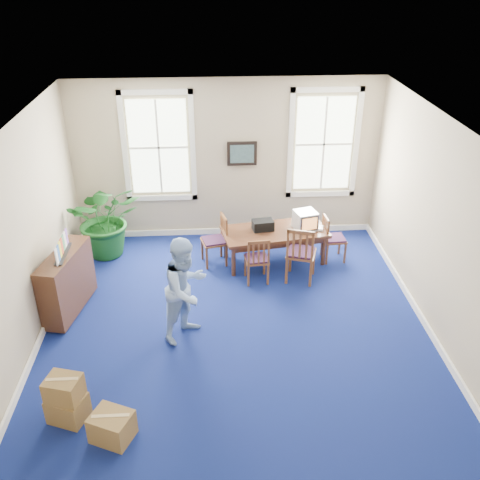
{
  "coord_description": "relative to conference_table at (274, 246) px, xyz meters",
  "views": [
    {
      "loc": [
        -0.35,
        -6.7,
        5.2
      ],
      "look_at": [
        0.1,
        0.6,
        1.25
      ],
      "focal_mm": 40.0,
      "sensor_mm": 36.0,
      "label": 1
    }
  ],
  "objects": [
    {
      "name": "floor",
      "position": [
        -0.83,
        -2.03,
        -0.33
      ],
      "size": [
        6.5,
        6.5,
        0.0
      ],
      "primitive_type": "plane",
      "color": "navy",
      "rests_on": "ground"
    },
    {
      "name": "ceiling",
      "position": [
        -0.83,
        -2.03,
        2.87
      ],
      "size": [
        6.5,
        6.5,
        0.0
      ],
      "primitive_type": "plane",
      "rotation": [
        3.14,
        0.0,
        0.0
      ],
      "color": "white",
      "rests_on": "ground"
    },
    {
      "name": "wall_back",
      "position": [
        -0.83,
        1.22,
        1.27
      ],
      "size": [
        6.5,
        0.0,
        6.5
      ],
      "primitive_type": "plane",
      "rotation": [
        1.57,
        0.0,
        0.0
      ],
      "color": "tan",
      "rests_on": "ground"
    },
    {
      "name": "wall_front",
      "position": [
        -0.83,
        -5.28,
        1.27
      ],
      "size": [
        6.5,
        0.0,
        6.5
      ],
      "primitive_type": "plane",
      "rotation": [
        -1.57,
        0.0,
        0.0
      ],
      "color": "tan",
      "rests_on": "ground"
    },
    {
      "name": "wall_left",
      "position": [
        -3.83,
        -2.03,
        1.27
      ],
      "size": [
        0.0,
        6.5,
        6.5
      ],
      "primitive_type": "plane",
      "rotation": [
        1.57,
        0.0,
        1.57
      ],
      "color": "tan",
      "rests_on": "ground"
    },
    {
      "name": "wall_right",
      "position": [
        2.17,
        -2.03,
        1.27
      ],
      "size": [
        0.0,
        6.5,
        6.5
      ],
      "primitive_type": "plane",
      "rotation": [
        1.57,
        0.0,
        -1.57
      ],
      "color": "tan",
      "rests_on": "ground"
    },
    {
      "name": "baseboard_back",
      "position": [
        -0.83,
        1.19,
        -0.27
      ],
      "size": [
        6.0,
        0.04,
        0.12
      ],
      "primitive_type": "cube",
      "color": "white",
      "rests_on": "ground"
    },
    {
      "name": "baseboard_left",
      "position": [
        -3.8,
        -2.03,
        -0.27
      ],
      "size": [
        0.04,
        6.5,
        0.12
      ],
      "primitive_type": "cube",
      "color": "white",
      "rests_on": "ground"
    },
    {
      "name": "baseboard_right",
      "position": [
        2.14,
        -2.03,
        -0.27
      ],
      "size": [
        0.04,
        6.5,
        0.12
      ],
      "primitive_type": "cube",
      "color": "white",
      "rests_on": "ground"
    },
    {
      "name": "window_left",
      "position": [
        -2.13,
        1.2,
        1.57
      ],
      "size": [
        1.4,
        0.12,
        2.2
      ],
      "primitive_type": null,
      "color": "white",
      "rests_on": "ground"
    },
    {
      "name": "window_right",
      "position": [
        1.07,
        1.2,
        1.57
      ],
      "size": [
        1.4,
        0.12,
        2.2
      ],
      "primitive_type": null,
      "color": "white",
      "rests_on": "ground"
    },
    {
      "name": "wall_picture",
      "position": [
        -0.53,
        1.17,
        1.42
      ],
      "size": [
        0.58,
        0.06,
        0.48
      ],
      "primitive_type": null,
      "color": "black",
      "rests_on": "ground"
    },
    {
      "name": "conference_table",
      "position": [
        0.0,
        0.0,
        0.0
      ],
      "size": [
        2.04,
        1.18,
        0.65
      ],
      "primitive_type": null,
      "rotation": [
        0.0,
        0.0,
        0.17
      ],
      "color": "#4B2A19",
      "rests_on": "ground"
    },
    {
      "name": "crt_tv",
      "position": [
        0.57,
        0.04,
        0.5
      ],
      "size": [
        0.48,
        0.5,
        0.35
      ],
      "primitive_type": null,
      "rotation": [
        0.0,
        0.0,
        0.27
      ],
      "color": "#B7B7BC",
      "rests_on": "conference_table"
    },
    {
      "name": "game_console",
      "position": [
        0.83,
        0.0,
        0.35
      ],
      "size": [
        0.17,
        0.2,
        0.04
      ],
      "primitive_type": "cube",
      "rotation": [
        0.0,
        0.0,
        -0.2
      ],
      "color": "white",
      "rests_on": "conference_table"
    },
    {
      "name": "equipment_bag",
      "position": [
        -0.22,
        0.04,
        0.42
      ],
      "size": [
        0.41,
        0.3,
        0.19
      ],
      "primitive_type": "cube",
      "rotation": [
        0.0,
        0.0,
        0.16
      ],
      "color": "black",
      "rests_on": "conference_table"
    },
    {
      "name": "chair_near_left",
      "position": [
        -0.39,
        -0.65,
        0.12
      ],
      "size": [
        0.44,
        0.44,
        0.9
      ],
      "primitive_type": null,
      "rotation": [
        0.0,
        0.0,
        3.23
      ],
      "color": "brown",
      "rests_on": "ground"
    },
    {
      "name": "chair_near_right",
      "position": [
        0.39,
        -0.65,
        0.22
      ],
      "size": [
        0.61,
        0.61,
        1.09
      ],
      "primitive_type": null,
      "rotation": [
        0.0,
        0.0,
        2.84
      ],
      "color": "brown",
      "rests_on": "ground"
    },
    {
      "name": "chair_end_left",
      "position": [
        -1.13,
        0.0,
        0.15
      ],
      "size": [
        0.52,
        0.52,
        0.96
      ],
      "primitive_type": null,
      "rotation": [
        0.0,
        0.0,
        -1.34
      ],
      "color": "brown",
      "rests_on": "ground"
    },
    {
      "name": "chair_end_right",
      "position": [
        1.13,
        0.0,
        0.13
      ],
      "size": [
        0.44,
        0.44,
        0.91
      ],
      "primitive_type": null,
      "rotation": [
        0.0,
        0.0,
        1.64
      ],
      "color": "brown",
      "rests_on": "ground"
    },
    {
      "name": "man",
      "position": [
        -1.58,
        -2.12,
        0.5
      ],
      "size": [
        1.0,
        1.02,
        1.66
      ],
      "primitive_type": "imported",
      "rotation": [
        0.0,
        0.0,
        0.86
      ],
      "color": "#8DAEDD",
      "rests_on": "ground"
    },
    {
      "name": "credenza",
      "position": [
        -3.51,
        -1.38,
        0.18
      ],
      "size": [
        0.64,
        1.35,
        1.02
      ],
      "primitive_type": "cube",
      "rotation": [
        0.0,
        0.0,
        -0.22
      ],
      "color": "#4B2A19",
      "rests_on": "ground"
    },
    {
      "name": "brochure_rack",
      "position": [
        -3.49,
        -1.38,
        0.84
      ],
      "size": [
        0.25,
        0.67,
        0.29
      ],
      "primitive_type": null,
      "rotation": [
        0.0,
        0.0,
        -0.2
      ],
      "color": "#99999E",
      "rests_on": "credenza"
    },
    {
      "name": "potted_plant",
      "position": [
        -3.16,
        0.5,
        0.42
      ],
      "size": [
        1.55,
        1.41,
        1.49
      ],
      "primitive_type": "imported",
      "rotation": [
        0.0,
        0.0,
        0.2
      ],
      "color": "#144D19",
      "rests_on": "ground"
    },
    {
      "name": "cardboard_boxes",
      "position": [
        -2.87,
        -3.64,
        0.02
      ],
      "size": [
        1.55,
        1.55,
        0.68
      ],
      "primitive_type": null,
      "rotation": [
        0.0,
        0.0,
        -0.36
      ],
      "color": "olive",
      "rests_on": "ground"
    }
  ]
}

